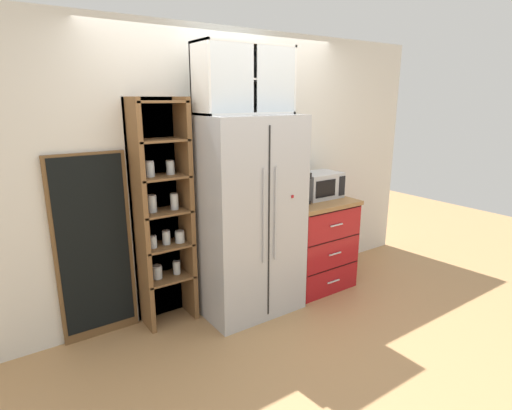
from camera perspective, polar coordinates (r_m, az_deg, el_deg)
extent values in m
plane|color=tan|center=(4.02, -1.06, -14.05)|extent=(10.63, 10.63, 0.00)
cube|color=silver|center=(3.92, -4.40, 4.98)|extent=(4.94, 0.10, 2.55)
cube|color=#B7BABF|center=(3.69, -1.28, -1.58)|extent=(0.89, 0.66, 1.80)
cube|color=black|center=(3.42, 1.83, -2.89)|extent=(0.01, 0.01, 1.66)
cylinder|color=#B7BABF|center=(3.35, 1.13, -1.65)|extent=(0.02, 0.02, 0.81)
cylinder|color=#B7BABF|center=(3.42, 2.76, -1.32)|extent=(0.02, 0.02, 0.81)
cube|color=#A8161C|center=(3.51, 5.13, 1.19)|extent=(0.02, 0.01, 0.02)
cube|color=brown|center=(3.66, -13.66, -0.93)|extent=(0.48, 0.04, 1.95)
cube|color=brown|center=(3.45, -15.81, -2.03)|extent=(0.04, 0.27, 1.95)
cube|color=brown|center=(3.59, -9.75, -1.01)|extent=(0.04, 0.27, 1.95)
cube|color=brown|center=(3.71, -12.22, -9.89)|extent=(0.42, 0.27, 0.02)
cylinder|color=silver|center=(3.67, -13.65, -9.17)|extent=(0.08, 0.08, 0.11)
cylinder|color=white|center=(3.68, -13.64, -9.40)|extent=(0.07, 0.07, 0.07)
cylinder|color=#B2B2B7|center=(3.65, -13.71, -8.31)|extent=(0.08, 0.08, 0.01)
cylinder|color=silver|center=(3.73, -11.04, -8.65)|extent=(0.07, 0.07, 0.11)
cylinder|color=#E0C67F|center=(3.73, -11.03, -8.88)|extent=(0.06, 0.06, 0.07)
cylinder|color=#B2B2B7|center=(3.71, -11.09, -7.79)|extent=(0.06, 0.06, 0.01)
cube|color=brown|center=(3.60, -12.48, -5.54)|extent=(0.42, 0.27, 0.02)
cylinder|color=silver|center=(3.53, -14.20, -5.10)|extent=(0.06, 0.06, 0.09)
cylinder|color=#2D2D2D|center=(3.53, -14.19, -5.32)|extent=(0.05, 0.05, 0.06)
cylinder|color=#B2B2B7|center=(3.51, -14.25, -4.29)|extent=(0.06, 0.06, 0.01)
cylinder|color=silver|center=(3.59, -12.46, -4.54)|extent=(0.07, 0.07, 0.11)
cylinder|color=brown|center=(3.59, -12.44, -4.79)|extent=(0.06, 0.06, 0.07)
cylinder|color=#B2B2B7|center=(3.57, -12.51, -3.61)|extent=(0.06, 0.06, 0.01)
cylinder|color=silver|center=(3.61, -10.61, -4.44)|extent=(0.08, 0.08, 0.09)
cylinder|color=#382316|center=(3.61, -10.60, -4.65)|extent=(0.07, 0.07, 0.06)
cylinder|color=#B2B2B7|center=(3.59, -10.65, -3.65)|extent=(0.08, 0.08, 0.01)
cube|color=brown|center=(3.51, -12.75, -0.95)|extent=(0.42, 0.27, 0.02)
cylinder|color=silver|center=(3.47, -14.35, 0.11)|extent=(0.08, 0.08, 0.14)
cylinder|color=beige|center=(3.48, -14.33, -0.22)|extent=(0.07, 0.07, 0.09)
cylinder|color=#B2B2B7|center=(3.46, -14.43, 1.29)|extent=(0.07, 0.07, 0.01)
cylinder|color=silver|center=(3.52, -11.35, 0.40)|extent=(0.07, 0.07, 0.13)
cylinder|color=white|center=(3.52, -11.34, 0.10)|extent=(0.06, 0.06, 0.09)
cylinder|color=#B2B2B7|center=(3.50, -11.41, 1.52)|extent=(0.06, 0.06, 0.01)
cube|color=brown|center=(3.44, -13.03, 3.86)|extent=(0.42, 0.27, 0.02)
cylinder|color=silver|center=(3.41, -14.64, 4.83)|extent=(0.07, 0.07, 0.12)
cylinder|color=#B77A38|center=(3.41, -14.62, 4.53)|extent=(0.06, 0.06, 0.08)
cylinder|color=#B2B2B7|center=(3.40, -14.71, 5.91)|extent=(0.07, 0.07, 0.01)
cylinder|color=silver|center=(3.48, -11.90, 5.08)|extent=(0.07, 0.07, 0.11)
cylinder|color=#CCB78C|center=(3.48, -11.89, 4.82)|extent=(0.06, 0.06, 0.07)
cylinder|color=#B2B2B7|center=(3.47, -11.95, 6.03)|extent=(0.07, 0.07, 0.01)
cube|color=brown|center=(3.40, -13.33, 8.83)|extent=(0.42, 0.27, 0.02)
cube|color=brown|center=(3.38, -13.64, 13.88)|extent=(0.42, 0.27, 0.02)
cube|color=#A8161C|center=(4.34, 7.96, -5.48)|extent=(0.71, 0.63, 0.89)
cube|color=#9E7042|center=(4.20, 8.18, 0.50)|extent=(0.74, 0.66, 0.04)
cube|color=black|center=(4.19, 10.82, -8.73)|extent=(0.69, 0.00, 0.01)
cube|color=silver|center=(4.24, 10.82, -10.47)|extent=(0.16, 0.01, 0.01)
cube|color=black|center=(4.08, 11.02, -4.89)|extent=(0.69, 0.00, 0.01)
cube|color=silver|center=(4.12, 11.02, -6.72)|extent=(0.16, 0.01, 0.01)
cube|color=black|center=(3.99, 11.23, -0.87)|extent=(0.69, 0.00, 0.01)
cube|color=silver|center=(4.02, 11.23, -2.77)|extent=(0.16, 0.01, 0.01)
cube|color=#B7BABF|center=(4.27, 8.79, 2.78)|extent=(0.44, 0.32, 0.26)
cube|color=black|center=(4.11, 9.74, 2.28)|extent=(0.26, 0.01, 0.17)
cube|color=black|center=(4.27, 11.96, 2.64)|extent=(0.08, 0.01, 0.20)
cube|color=black|center=(4.02, 5.84, 0.44)|extent=(0.17, 0.20, 0.03)
cube|color=black|center=(4.04, 5.24, 2.50)|extent=(0.17, 0.06, 0.30)
cube|color=black|center=(3.96, 5.94, 4.15)|extent=(0.17, 0.20, 0.06)
cylinder|color=black|center=(3.99, 5.96, 1.45)|extent=(0.11, 0.11, 0.12)
cylinder|color=#2D2D33|center=(4.17, 8.39, 1.34)|extent=(0.08, 0.08, 0.09)
torus|color=#2D2D33|center=(4.21, 8.93, 1.49)|extent=(0.05, 0.01, 0.05)
cylinder|color=navy|center=(4.17, 8.38, 1.81)|extent=(0.07, 0.07, 0.16)
cone|color=navy|center=(4.15, 8.42, 2.97)|extent=(0.07, 0.07, 0.04)
cylinder|color=navy|center=(4.14, 8.44, 3.38)|extent=(0.03, 0.03, 0.07)
cylinder|color=black|center=(4.13, 8.46, 3.92)|extent=(0.03, 0.03, 0.01)
cylinder|color=brown|center=(4.15, 8.61, 1.77)|extent=(0.07, 0.07, 0.17)
cone|color=brown|center=(4.13, 8.66, 2.96)|extent=(0.07, 0.07, 0.04)
cylinder|color=brown|center=(4.12, 8.68, 3.37)|extent=(0.03, 0.03, 0.07)
cylinder|color=black|center=(4.12, 8.70, 3.92)|extent=(0.03, 0.03, 0.01)
cube|color=silver|center=(3.68, -2.92, 17.06)|extent=(0.85, 0.02, 0.57)
cube|color=silver|center=(3.58, -1.61, 21.55)|extent=(0.85, 0.32, 0.02)
cube|color=silver|center=(3.55, -1.55, 12.73)|extent=(0.85, 0.32, 0.02)
cube|color=silver|center=(3.35, -7.86, 17.17)|extent=(0.02, 0.32, 0.57)
cube|color=silver|center=(3.80, 3.94, 16.98)|extent=(0.02, 0.32, 0.57)
cube|color=silver|center=(3.56, -1.58, 17.15)|extent=(0.82, 0.30, 0.02)
cube|color=silver|center=(3.31, -3.29, 17.31)|extent=(0.39, 0.01, 0.53)
cube|color=silver|center=(3.55, 2.87, 17.14)|extent=(0.39, 0.01, 0.53)
cylinder|color=silver|center=(3.40, -5.88, 12.76)|extent=(0.05, 0.05, 0.00)
cylinder|color=silver|center=(3.40, -5.89, 13.32)|extent=(0.01, 0.01, 0.07)
cone|color=silver|center=(3.40, -5.92, 14.33)|extent=(0.06, 0.06, 0.05)
cylinder|color=silver|center=(3.55, -1.55, 12.92)|extent=(0.05, 0.05, 0.00)
cylinder|color=silver|center=(3.55, -1.55, 13.45)|extent=(0.01, 0.01, 0.07)
cone|color=silver|center=(3.55, -1.56, 14.42)|extent=(0.06, 0.06, 0.05)
cylinder|color=silver|center=(3.73, 2.41, 13.00)|extent=(0.05, 0.05, 0.00)
cylinder|color=silver|center=(3.73, 2.41, 13.51)|extent=(0.01, 0.01, 0.07)
cone|color=silver|center=(3.72, 2.42, 14.43)|extent=(0.06, 0.06, 0.05)
cylinder|color=white|center=(3.42, -5.36, 17.87)|extent=(0.06, 0.06, 0.07)
cylinder|color=white|center=(3.70, 1.90, 17.69)|extent=(0.06, 0.06, 0.07)
cube|color=brown|center=(3.53, -21.74, -5.66)|extent=(0.60, 0.04, 1.54)
cube|color=black|center=(3.51, -21.71, -5.29)|extent=(0.54, 0.01, 1.44)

